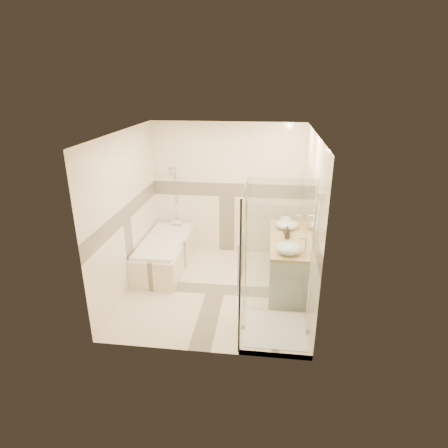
# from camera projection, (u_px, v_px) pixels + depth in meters

# --- Properties ---
(room) EXTENTS (2.82, 3.02, 2.52)m
(room) POSITION_uv_depth(u_px,v_px,m) (219.00, 217.00, 5.64)
(room) COLOR beige
(room) RESTS_ON ground
(bathtub) EXTENTS (0.75, 1.70, 0.56)m
(bathtub) POSITION_uv_depth(u_px,v_px,m) (165.00, 252.00, 6.70)
(bathtub) COLOR beige
(bathtub) RESTS_ON ground
(vanity) EXTENTS (0.58, 1.62, 0.85)m
(vanity) POSITION_uv_depth(u_px,v_px,m) (287.00, 261.00, 6.08)
(vanity) COLOR white
(vanity) RESTS_ON ground
(shower_enclosure) EXTENTS (0.96, 0.93, 2.04)m
(shower_enclosure) POSITION_uv_depth(u_px,v_px,m) (268.00, 298.00, 4.91)
(shower_enclosure) COLOR beige
(shower_enclosure) RESTS_ON ground
(vessel_sink_near) EXTENTS (0.37, 0.37, 0.15)m
(vessel_sink_near) POSITION_uv_depth(u_px,v_px,m) (287.00, 224.00, 6.26)
(vessel_sink_near) COLOR white
(vessel_sink_near) RESTS_ON vanity
(vessel_sink_far) EXTENTS (0.37, 0.37, 0.15)m
(vessel_sink_far) POSITION_uv_depth(u_px,v_px,m) (289.00, 248.00, 5.37)
(vessel_sink_far) COLOR white
(vessel_sink_far) RESTS_ON vanity
(faucet_near) EXTENTS (0.11, 0.03, 0.26)m
(faucet_near) POSITION_uv_depth(u_px,v_px,m) (300.00, 221.00, 6.21)
(faucet_near) COLOR silver
(faucet_near) RESTS_ON vanity
(faucet_far) EXTENTS (0.11, 0.03, 0.26)m
(faucet_far) POSITION_uv_depth(u_px,v_px,m) (304.00, 244.00, 5.32)
(faucet_far) COLOR silver
(faucet_far) RESTS_ON vanity
(amenity_bottle_a) EXTENTS (0.09, 0.09, 0.17)m
(amenity_bottle_a) POSITION_uv_depth(u_px,v_px,m) (288.00, 233.00, 5.87)
(amenity_bottle_a) COLOR black
(amenity_bottle_a) RESTS_ON vanity
(amenity_bottle_b) EXTENTS (0.15, 0.15, 0.16)m
(amenity_bottle_b) POSITION_uv_depth(u_px,v_px,m) (287.00, 231.00, 5.99)
(amenity_bottle_b) COLOR black
(amenity_bottle_b) RESTS_ON vanity
(folded_towels) EXTENTS (0.19, 0.27, 0.08)m
(folded_towels) POSITION_uv_depth(u_px,v_px,m) (286.00, 221.00, 6.52)
(folded_towels) COLOR silver
(folded_towels) RESTS_ON vanity
(rolled_towel) EXTENTS (0.21, 0.09, 0.09)m
(rolled_towel) POSITION_uv_depth(u_px,v_px,m) (177.00, 223.00, 7.22)
(rolled_towel) COLOR silver
(rolled_towel) RESTS_ON bathtub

